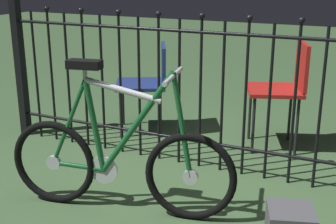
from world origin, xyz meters
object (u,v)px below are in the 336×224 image
object	(u,v)px
bicycle	(119,161)
display_crate	(290,224)
chair_navy	(149,79)
chair_red	(285,83)

from	to	relation	value
bicycle	display_crate	bearing A→B (deg)	6.50
bicycle	display_crate	distance (m)	1.05
bicycle	chair_navy	distance (m)	1.48
chair_navy	chair_red	xyz separation A→B (m)	(1.18, 0.10, 0.06)
bicycle	chair_red	size ratio (longest dim) A/B	1.59
chair_red	display_crate	xyz separation A→B (m)	(0.34, -1.37, -0.46)
chair_navy	bicycle	bearing A→B (deg)	-69.86
display_crate	bicycle	bearing A→B (deg)	-173.50
bicycle	chair_navy	world-z (taller)	bicycle
chair_red	display_crate	world-z (taller)	chair_red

